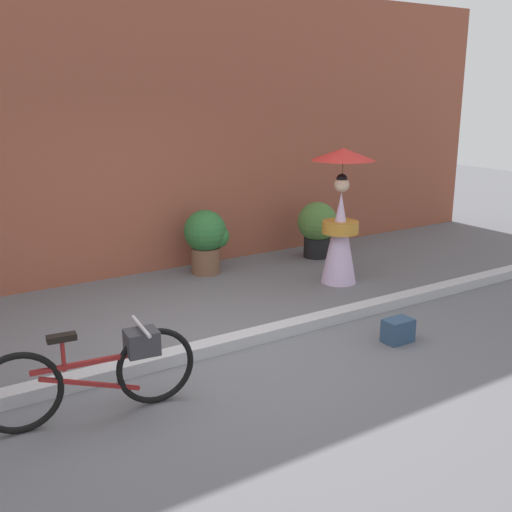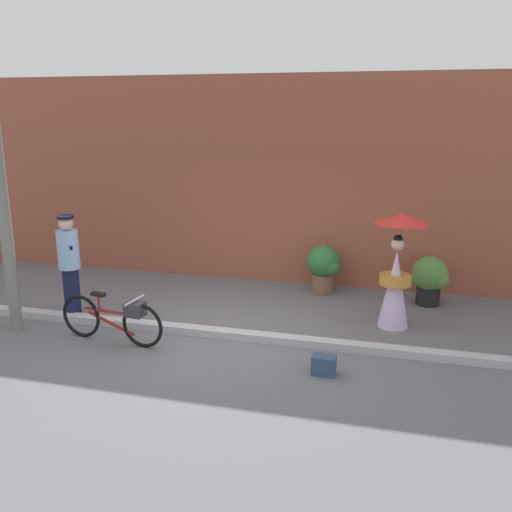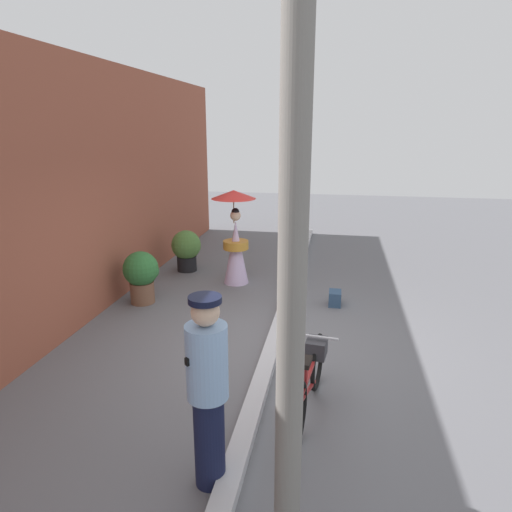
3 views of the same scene
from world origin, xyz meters
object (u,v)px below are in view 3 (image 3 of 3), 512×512
Objects in this scene: person_officer at (208,388)px; potted_plant_by_door at (187,248)px; person_with_parasol at (235,236)px; backpack_on_pavement at (335,298)px; utility_pole at (293,226)px; bicycle_near_officer at (310,378)px; potted_plant_small at (142,274)px.

person_officer is 1.96× the size of potted_plant_by_door.
backpack_on_pavement is at bearing -113.44° from person_with_parasol.
utility_pole reaches higher than potted_plant_by_door.
potted_plant_by_door is 0.18× the size of utility_pole.
potted_plant_by_door is (0.58, 1.18, -0.45)m from person_with_parasol.
backpack_on_pavement is (-1.42, -3.13, -0.36)m from potted_plant_by_door.
utility_pole is (-4.83, 0.28, 2.27)m from backpack_on_pavement.
utility_pole reaches higher than bicycle_near_officer.
potted_plant_small is 3.35m from backpack_on_pavement.
person_with_parasol reaches higher than bicycle_near_officer.
potted_plant_by_door is 0.95× the size of potted_plant_small.
person_officer is 5.55× the size of backpack_on_pavement.
utility_pole reaches higher than potted_plant_small.
potted_plant_small reaches higher than bicycle_near_officer.
backpack_on_pavement is 0.06× the size of utility_pole.
person_officer is 1.87× the size of potted_plant_small.
backpack_on_pavement is (0.46, -3.29, -0.39)m from potted_plant_small.
utility_pole is at bearing 178.45° from bicycle_near_officer.
person_officer is at bearing 52.77° from utility_pole.
utility_pole reaches higher than backpack_on_pavement.
person_officer is 4.47m from backpack_on_pavement.
person_officer is 4.48m from potted_plant_small.
person_with_parasol is 2.26m from backpack_on_pavement.
utility_pole reaches higher than person_officer.
person_officer is 6.11m from potted_plant_by_door.
potted_plant_small is at bearing 174.93° from potted_plant_by_door.
bicycle_near_officer is at bearing 175.72° from backpack_on_pavement.
person_with_parasol is at bearing 16.34° from utility_pole.
backpack_on_pavement is at bearing -3.30° from utility_pole.
potted_plant_by_door is 7.13m from utility_pole.
person_with_parasol is at bearing 10.45° from person_officer.
potted_plant_by_door reaches higher than backpack_on_pavement.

